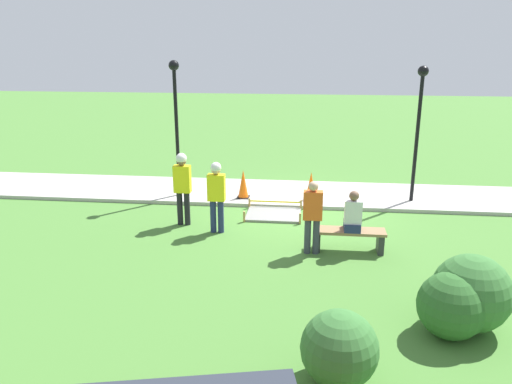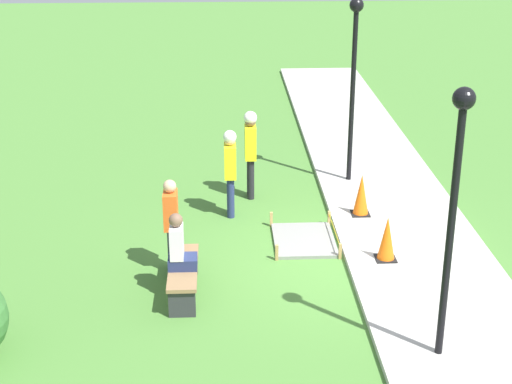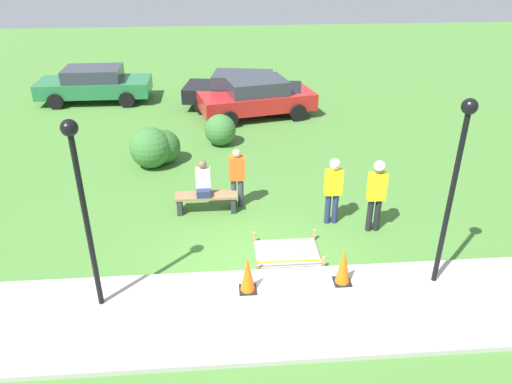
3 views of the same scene
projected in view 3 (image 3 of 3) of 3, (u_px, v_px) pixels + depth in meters
ground_plane at (251, 274)px, 10.33m from camera, size 60.00×60.00×0.00m
sidewalk at (256, 312)px, 9.21m from camera, size 28.00×2.49×0.10m
wet_concrete_patch at (287, 254)px, 10.91m from camera, size 1.44×1.12×0.28m
traffic_cone_near_patch at (248, 274)px, 9.53m from camera, size 0.34×0.34×0.76m
traffic_cone_far_patch at (344, 266)px, 9.74m from camera, size 0.34×0.34×0.80m
park_bench at (206, 200)px, 12.46m from camera, size 1.53×0.44×0.48m
person_seated_on_bench at (203, 181)px, 12.27m from camera, size 0.36×0.44×0.89m
worker_supervisor at (333, 186)px, 11.67m from camera, size 0.40×0.24×1.70m
worker_assistant at (377, 190)px, 11.34m from camera, size 0.40×0.26×1.79m
bystander_in_orange_shirt at (237, 175)px, 12.44m from camera, size 0.40×0.22×1.59m
lamppost_near at (457, 168)px, 8.84m from camera, size 0.28×0.28×3.75m
lamppost_far at (81, 190)px, 8.26m from camera, size 0.28×0.28×3.63m
parked_car_black at (243, 90)px, 19.52m from camera, size 4.76×2.54×1.40m
parked_car_red at (256, 97)px, 18.70m from camera, size 4.55×2.80×1.42m
parked_car_green at (94, 84)px, 20.35m from camera, size 4.47×2.08×1.39m
shrub_rounded_near at (220, 130)px, 16.28m from camera, size 1.03×1.03×1.03m
shrub_rounded_mid at (163, 147)px, 15.02m from camera, size 1.03×1.03×1.03m
shrub_rounded_far at (150, 148)px, 14.72m from camera, size 1.22×1.22×1.22m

